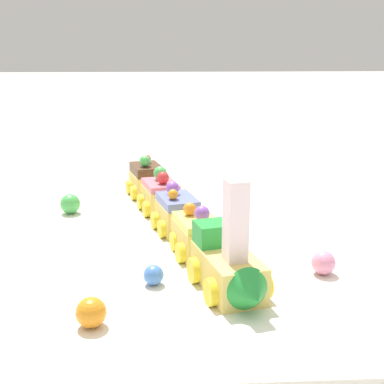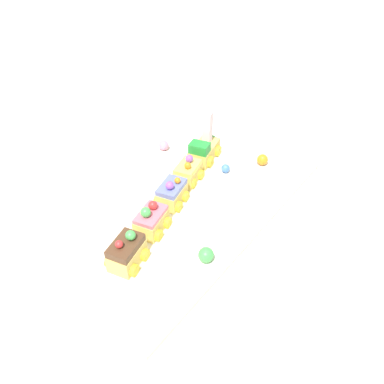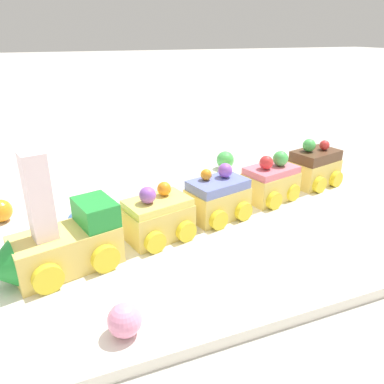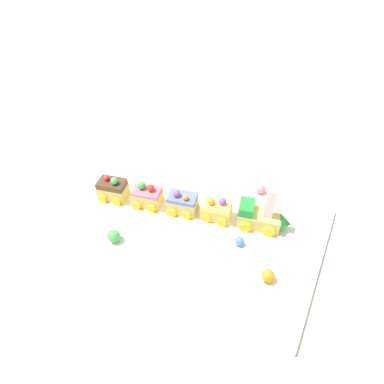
% 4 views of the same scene
% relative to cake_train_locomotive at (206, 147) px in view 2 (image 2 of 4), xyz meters
% --- Properties ---
extents(ground_plane, '(10.00, 10.00, 0.00)m').
position_rel_cake_train_locomotive_xyz_m(ground_plane, '(-0.17, -0.06, -0.04)').
color(ground_plane, beige).
extents(display_board, '(0.66, 0.40, 0.01)m').
position_rel_cake_train_locomotive_xyz_m(display_board, '(-0.17, -0.06, -0.04)').
color(display_board, white).
rests_on(display_board, ground_plane).
extents(cake_train_locomotive, '(0.14, 0.09, 0.13)m').
position_rel_cake_train_locomotive_xyz_m(cake_train_locomotive, '(0.00, 0.00, 0.00)').
color(cake_train_locomotive, '#EACC66').
rests_on(cake_train_locomotive, display_board).
extents(cake_car_lemon, '(0.08, 0.08, 0.07)m').
position_rel_cake_train_locomotive_xyz_m(cake_car_lemon, '(-0.11, -0.03, -0.01)').
color(cake_car_lemon, '#EACC66').
rests_on(cake_car_lemon, display_board).
extents(cake_car_blueberry, '(0.08, 0.08, 0.07)m').
position_rel_cake_train_locomotive_xyz_m(cake_car_blueberry, '(-0.20, -0.05, -0.00)').
color(cake_car_blueberry, '#EACC66').
rests_on(cake_car_blueberry, display_board).
extents(cake_car_strawberry, '(0.08, 0.08, 0.07)m').
position_rel_cake_train_locomotive_xyz_m(cake_car_strawberry, '(-0.29, -0.07, -0.00)').
color(cake_car_strawberry, '#EACC66').
rests_on(cake_car_strawberry, display_board).
extents(cake_car_chocolate, '(0.08, 0.08, 0.07)m').
position_rel_cake_train_locomotive_xyz_m(cake_car_chocolate, '(-0.39, -0.10, -0.00)').
color(cake_car_chocolate, '#EACC66').
rests_on(cake_car_chocolate, display_board).
extents(gumball_orange, '(0.03, 0.03, 0.03)m').
position_rel_cake_train_locomotive_xyz_m(gumball_orange, '(0.06, -0.14, -0.02)').
color(gumball_orange, orange).
rests_on(gumball_orange, display_board).
extents(gumball_green, '(0.03, 0.03, 0.03)m').
position_rel_cake_train_locomotive_xyz_m(gumball_green, '(-0.29, -0.21, -0.01)').
color(gumball_green, '#4CBC56').
rests_on(gumball_green, display_board).
extents(gumball_pink, '(0.03, 0.03, 0.03)m').
position_rel_cake_train_locomotive_xyz_m(gumball_pink, '(-0.04, 0.11, -0.02)').
color(gumball_pink, pink).
rests_on(gumball_pink, display_board).
extents(gumball_blue, '(0.02, 0.02, 0.02)m').
position_rel_cake_train_locomotive_xyz_m(gumball_blue, '(-0.02, -0.08, -0.02)').
color(gumball_blue, '#4C84E0').
rests_on(gumball_blue, display_board).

